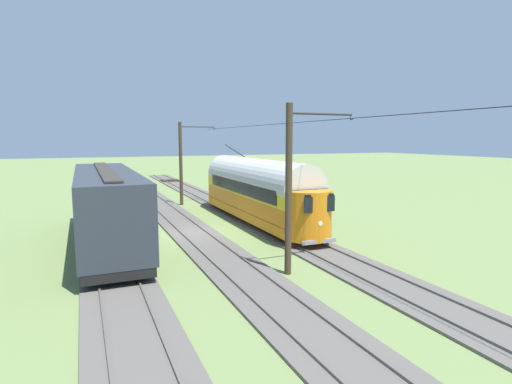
# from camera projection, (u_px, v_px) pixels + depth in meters

# --- Properties ---
(ground_plane) EXTENTS (220.00, 220.00, 0.00)m
(ground_plane) POSITION_uv_depth(u_px,v_px,m) (194.00, 235.00, 23.96)
(ground_plane) COLOR olive
(track_streetcar_siding) EXTENTS (2.80, 80.00, 0.18)m
(track_streetcar_siding) POSITION_uv_depth(u_px,v_px,m) (266.00, 226.00, 26.11)
(track_streetcar_siding) COLOR #56514C
(track_streetcar_siding) RESTS_ON ground
(track_adjacent_siding) EXTENTS (2.80, 80.00, 0.18)m
(track_adjacent_siding) POSITION_uv_depth(u_px,v_px,m) (193.00, 233.00, 24.23)
(track_adjacent_siding) COLOR #56514C
(track_adjacent_siding) RESTS_ON ground
(track_third_siding) EXTENTS (2.80, 80.00, 0.18)m
(track_third_siding) POSITION_uv_depth(u_px,v_px,m) (107.00, 240.00, 22.36)
(track_third_siding) COLOR #56514C
(track_third_siding) RESTS_ON ground
(vintage_streetcar) EXTENTS (2.65, 16.02, 5.00)m
(vintage_streetcar) POSITION_uv_depth(u_px,v_px,m) (256.00, 189.00, 27.21)
(vintage_streetcar) COLOR orange
(vintage_streetcar) RESTS_ON ground
(boxcar_adjacent) EXTENTS (2.96, 14.59, 3.85)m
(boxcar_adjacent) POSITION_uv_depth(u_px,v_px,m) (106.00, 205.00, 21.41)
(boxcar_adjacent) COLOR #2D333D
(boxcar_adjacent) RESTS_ON ground
(catenary_pole_foreground) EXTENTS (3.21, 0.28, 7.02)m
(catenary_pole_foreground) POSITION_uv_depth(u_px,v_px,m) (182.00, 162.00, 34.30)
(catenary_pole_foreground) COLOR #423323
(catenary_pole_foreground) RESTS_ON ground
(catenary_pole_mid_near) EXTENTS (3.21, 0.28, 7.02)m
(catenary_pole_mid_near) POSITION_uv_depth(u_px,v_px,m) (291.00, 186.00, 16.54)
(catenary_pole_mid_near) COLOR #423323
(catenary_pole_mid_near) RESTS_ON ground
(overhead_wire_run) EXTENTS (3.00, 42.97, 0.18)m
(overhead_wire_run) POSITION_uv_depth(u_px,v_px,m) (339.00, 119.00, 18.04)
(overhead_wire_run) COLOR black
(overhead_wire_run) RESTS_ON ground
(switch_stand) EXTENTS (0.50, 0.30, 1.24)m
(switch_stand) POSITION_uv_depth(u_px,v_px,m) (232.00, 194.00, 36.52)
(switch_stand) COLOR black
(switch_stand) RESTS_ON ground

